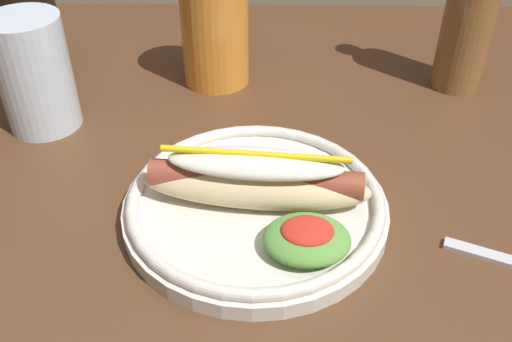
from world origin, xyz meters
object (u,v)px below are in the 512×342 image
Objects in this scene: hot_dog_plate at (258,200)px; extra_cup at (215,32)px; soda_cup at (26,27)px; water_cup at (34,74)px; glass_bottle at (470,16)px.

hot_dog_plate is 0.28m from extra_cup.
extra_cup is at bearing 102.22° from hot_dog_plate.
soda_cup reaches higher than hot_dog_plate.
soda_cup is at bearing 112.41° from water_cup.
glass_bottle is at bearing 11.46° from water_cup.
extra_cup reaches higher than water_cup.
water_cup is at bearing 147.56° from hot_dog_plate.
soda_cup is at bearing 136.75° from hot_dog_plate.
water_cup is (-0.25, 0.16, 0.04)m from hot_dog_plate.
glass_bottle reaches higher than water_cup.
water_cup is 0.98× the size of extra_cup.
extra_cup is at bearing 178.53° from glass_bottle.
hot_dog_plate is 1.86× the size of extra_cup.
extra_cup is 0.31m from glass_bottle.
glass_bottle is at bearing 46.06° from hot_dog_plate.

